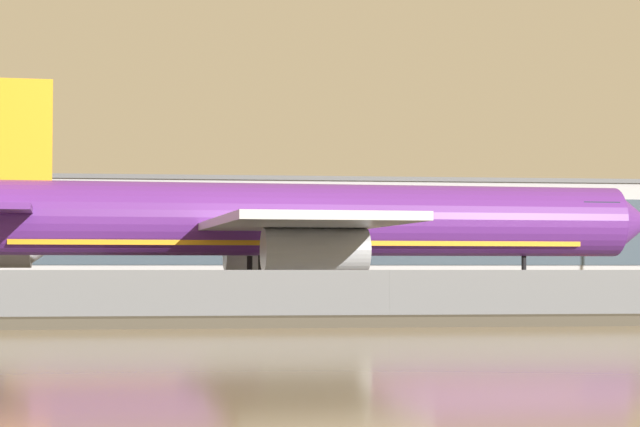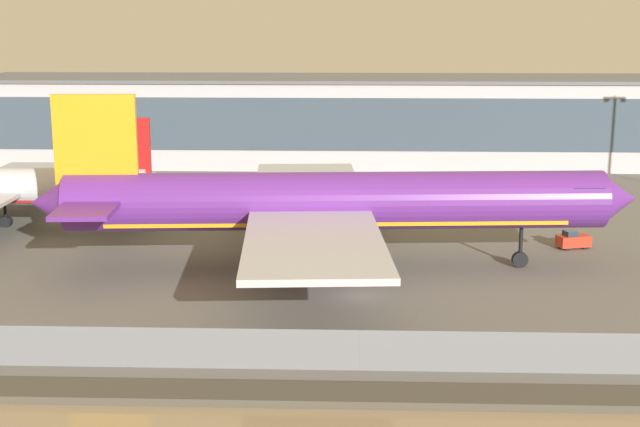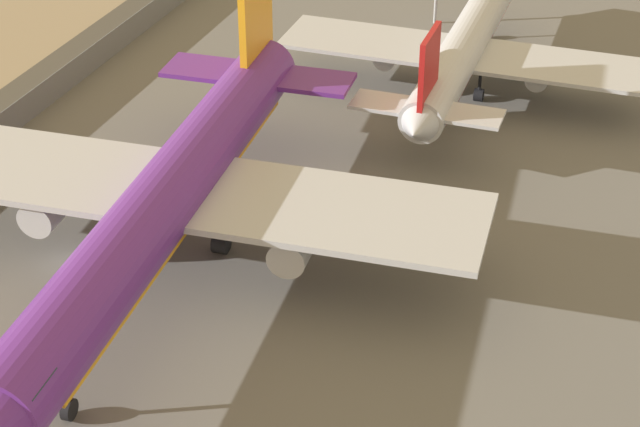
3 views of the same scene
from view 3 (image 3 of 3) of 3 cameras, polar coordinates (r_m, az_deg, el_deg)
The scene contains 4 objects.
ground_plane at distance 84.09m, azimuth -13.31°, elevation -2.61°, with size 500.00×500.00×0.00m, color #66635E.
cargo_jet_purple at distance 79.24m, azimuth -7.98°, elevation 0.99°, with size 54.82×47.09×16.10m.
passenger_jet_silver at distance 107.94m, azimuth 7.76°, elevation 8.87°, with size 42.53×36.30×12.35m.
ops_van at distance 113.71m, azimuth 10.65°, elevation 7.95°, with size 3.02×5.50×2.48m.
Camera 3 is at (56.96, 40.79, 46.50)m, focal length 60.00 mm.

